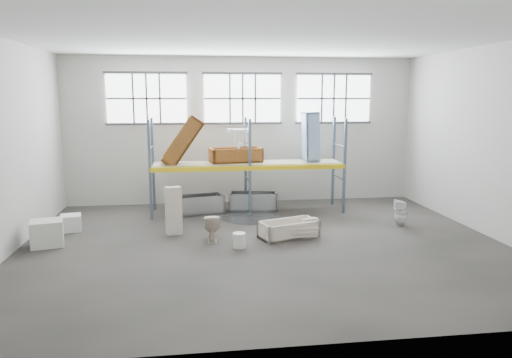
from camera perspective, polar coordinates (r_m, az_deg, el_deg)
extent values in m
cube|color=#4D4641|center=(12.05, 0.96, -8.01)|extent=(12.00, 10.00, 0.10)
cube|color=silver|center=(11.57, 1.03, 16.82)|extent=(12.00, 10.00, 0.10)
cube|color=#BBB7AD|center=(16.53, -1.64, 5.83)|extent=(12.00, 0.10, 5.00)
cube|color=#BBB8AE|center=(6.63, 7.55, -0.10)|extent=(12.00, 0.10, 5.00)
cube|color=#AFABA1|center=(12.20, -28.43, 3.28)|extent=(0.10, 10.00, 5.00)
cube|color=#A19E95|center=(13.80, 26.74, 4.03)|extent=(0.10, 10.00, 5.00)
cube|color=white|center=(16.36, -13.00, 9.40)|extent=(2.60, 0.04, 1.60)
cube|color=white|center=(16.38, -1.62, 9.64)|extent=(2.60, 0.04, 1.60)
cube|color=white|center=(17.02, 9.31, 9.52)|extent=(2.60, 0.04, 1.60)
cube|color=slate|center=(14.46, -12.62, 1.05)|extent=(0.08, 0.08, 3.00)
cube|color=slate|center=(15.65, -12.25, 1.71)|extent=(0.08, 0.08, 3.00)
cube|color=slate|center=(14.51, -0.74, 1.31)|extent=(0.08, 0.08, 3.00)
cube|color=slate|center=(15.69, -1.26, 1.95)|extent=(0.08, 0.08, 3.00)
cube|color=slate|center=(15.16, 10.60, 1.51)|extent=(0.08, 0.08, 3.00)
cube|color=slate|center=(16.29, 9.29, 2.11)|extent=(0.08, 0.08, 3.00)
cube|color=yellow|center=(14.51, -0.74, 1.31)|extent=(6.00, 0.10, 0.14)
cube|color=yellow|center=(15.69, -1.26, 1.95)|extent=(6.00, 0.10, 0.14)
cube|color=gray|center=(15.09, -1.01, 1.94)|extent=(5.90, 1.10, 0.03)
cylinder|color=black|center=(14.61, -0.63, -4.62)|extent=(1.80, 1.80, 0.00)
cube|color=beige|center=(12.72, 6.44, -5.57)|extent=(0.45, 0.29, 0.40)
imported|color=beige|center=(12.76, 3.10, -6.03)|extent=(0.52, 0.52, 0.14)
imported|color=beige|center=(12.26, -5.33, -5.80)|extent=(0.41, 0.69, 0.70)
cube|color=beige|center=(12.90, -9.86, -3.76)|extent=(0.46, 0.35, 1.29)
imported|color=white|center=(14.24, 16.98, -3.89)|extent=(0.39, 0.39, 0.75)
imported|color=white|center=(14.83, -2.09, 3.81)|extent=(0.83, 0.72, 0.63)
cylinder|color=silver|center=(11.69, -2.03, -7.38)|extent=(0.38, 0.38, 0.37)
cube|color=silver|center=(12.87, -23.82, -5.97)|extent=(0.89, 0.81, 0.65)
cube|color=silver|center=(14.08, -21.35, -4.93)|extent=(0.63, 0.63, 0.44)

